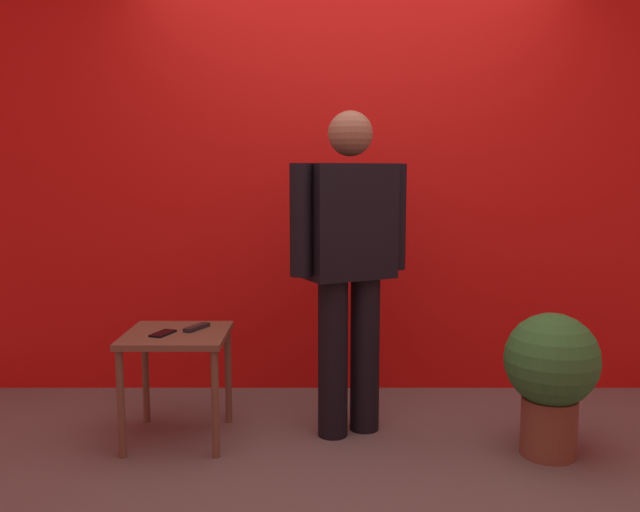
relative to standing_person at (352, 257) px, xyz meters
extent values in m
plane|color=#59544F|center=(0.04, -0.59, -0.92)|extent=(12.00, 12.00, 0.00)
cube|color=red|center=(0.04, 0.76, 0.76)|extent=(4.89, 0.12, 3.36)
cylinder|color=black|center=(-0.08, -0.04, -0.51)|extent=(0.20, 0.20, 0.81)
cylinder|color=black|center=(0.08, 0.04, -0.51)|extent=(0.20, 0.20, 0.81)
cube|color=black|center=(0.00, 0.00, 0.18)|extent=(0.49, 0.39, 0.57)
cube|color=silver|center=(-0.05, 0.10, 0.21)|extent=(0.12, 0.06, 0.48)
cube|color=silver|center=(-0.05, 0.11, 0.19)|extent=(0.04, 0.03, 0.44)
cylinder|color=black|center=(-0.24, -0.12, 0.19)|extent=(0.14, 0.14, 0.54)
cylinder|color=black|center=(0.24, 0.12, 0.19)|extent=(0.14, 0.14, 0.54)
sphere|color=brown|center=(0.00, 0.00, 0.61)|extent=(0.22, 0.22, 0.22)
cube|color=brown|center=(-0.86, -0.09, -0.38)|extent=(0.50, 0.50, 0.03)
cylinder|color=brown|center=(-1.08, -0.31, -0.66)|extent=(0.04, 0.04, 0.52)
cylinder|color=brown|center=(-0.64, -0.31, -0.66)|extent=(0.04, 0.04, 0.52)
cylinder|color=brown|center=(-1.08, 0.13, -0.66)|extent=(0.04, 0.04, 0.52)
cylinder|color=brown|center=(-0.64, 0.13, -0.66)|extent=(0.04, 0.04, 0.52)
cube|color=black|center=(-0.92, -0.13, -0.36)|extent=(0.12, 0.16, 0.01)
cube|color=black|center=(-0.77, -0.03, -0.36)|extent=(0.11, 0.17, 0.02)
cylinder|color=brown|center=(0.94, -0.28, -0.78)|extent=(0.26, 0.26, 0.28)
sphere|color=#2D7233|center=(0.94, -0.28, -0.45)|extent=(0.44, 0.44, 0.44)
camera|label=1|loc=(-0.15, -3.28, 0.42)|focal=37.05mm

